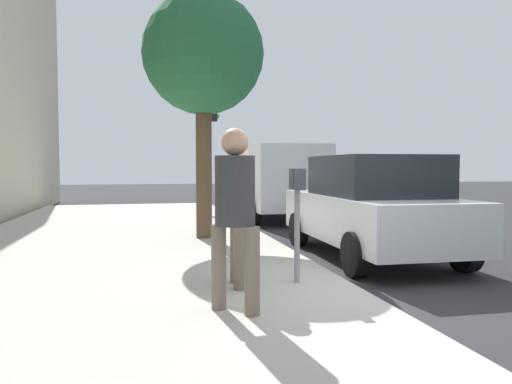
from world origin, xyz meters
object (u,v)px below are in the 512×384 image
object	(u,v)px
parked_van_far	(273,177)
pedestrian_at_meter	(238,205)
parked_sedan_near	(372,206)
pedestrian_bystander	(235,204)
street_tree	(203,56)
traffic_signal	(210,133)
parking_meter	(297,201)

from	to	relation	value
parked_van_far	pedestrian_at_meter	bearing A→B (deg)	162.65
pedestrian_at_meter	parked_sedan_near	bearing A→B (deg)	40.79
pedestrian_bystander	street_tree	bearing A→B (deg)	40.50
parked_sedan_near	traffic_signal	bearing A→B (deg)	16.14
pedestrian_bystander	parked_sedan_near	size ratio (longest dim) A/B	0.41
pedestrian_bystander	parked_van_far	bearing A→B (deg)	27.06
pedestrian_at_meter	traffic_signal	xyz separation A→B (m)	(8.75, -0.82, 1.44)
parked_van_far	traffic_signal	xyz separation A→B (m)	(-0.06, 1.93, 1.32)
parked_sedan_near	pedestrian_bystander	bearing A→B (deg)	136.31
parking_meter	traffic_signal	size ratio (longest dim) A/B	0.39
parking_meter	pedestrian_bystander	distance (m)	1.44
pedestrian_at_meter	street_tree	size ratio (longest dim) A/B	0.35
parked_sedan_near	street_tree	xyz separation A→B (m)	(2.03, 2.67, 2.89)
parked_van_far	street_tree	distance (m)	5.96
pedestrian_at_meter	street_tree	world-z (taller)	street_tree
traffic_signal	pedestrian_bystander	bearing A→B (deg)	173.91
parked_sedan_near	parked_van_far	bearing A→B (deg)	-0.01
parking_meter	pedestrian_at_meter	xyz separation A→B (m)	(-0.03, 0.75, -0.04)
parked_sedan_near	parking_meter	bearing A→B (deg)	135.75
parked_sedan_near	parked_van_far	size ratio (longest dim) A/B	0.85
pedestrian_bystander	street_tree	world-z (taller)	street_tree
street_tree	traffic_signal	bearing A→B (deg)	-9.06
pedestrian_at_meter	parked_van_far	xyz separation A→B (m)	(8.81, -2.75, 0.13)
street_tree	parked_sedan_near	bearing A→B (deg)	-127.25
pedestrian_bystander	street_tree	distance (m)	5.75
pedestrian_at_meter	parking_meter	bearing A→B (deg)	6.23
parking_meter	pedestrian_at_meter	bearing A→B (deg)	92.60
parked_sedan_near	street_tree	world-z (taller)	street_tree
pedestrian_bystander	parked_van_far	xyz separation A→B (m)	(9.83, -2.97, 0.03)
pedestrian_at_meter	parked_van_far	size ratio (longest dim) A/B	0.32
parked_sedan_near	street_tree	bearing A→B (deg)	52.75
traffic_signal	parked_sedan_near	bearing A→B (deg)	-163.86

